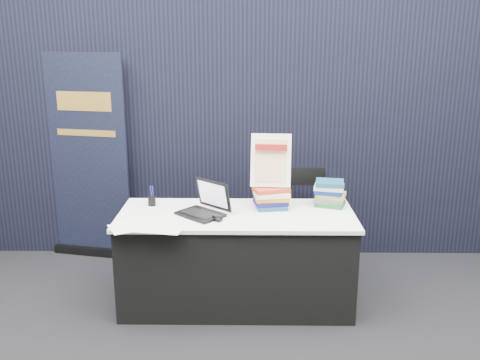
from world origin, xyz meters
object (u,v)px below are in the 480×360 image
laptop (201,206)px  info_sign (271,161)px  book_stack_tall (270,198)px  display_table (237,258)px  book_stack_short (330,193)px  stacking_chair (302,218)px  pullup_banner (89,169)px

laptop → info_sign: (0.54, 0.18, 0.31)m
book_stack_tall → laptop: bearing=-164.1°
display_table → book_stack_short: 0.90m
display_table → info_sign: (0.26, 0.17, 0.74)m
laptop → stacking_chair: bearing=75.5°
pullup_banner → stacking_chair: size_ratio=2.05×
book_stack_tall → info_sign: info_sign is taller
display_table → laptop: bearing=-176.6°
book_stack_short → pullup_banner: bearing=160.8°
book_stack_short → pullup_banner: pullup_banner is taller
pullup_banner → book_stack_short: bearing=-7.7°
book_stack_short → book_stack_tall: bearing=-171.8°
info_sign → pullup_banner: size_ratio=0.22×
book_stack_tall → stacking_chair: (0.30, 0.42, -0.32)m
stacking_chair → book_stack_tall: bearing=-123.6°
info_sign → stacking_chair: size_ratio=0.45×
laptop → info_sign: bearing=60.0°
book_stack_short → stacking_chair: 0.51m
book_stack_tall → pullup_banner: pullup_banner is taller
book_stack_tall → book_stack_short: size_ratio=1.05×
display_table → book_stack_short: (0.74, 0.21, 0.47)m
display_table → info_sign: bearing=32.3°
info_sign → laptop: bearing=-156.6°
display_table → book_stack_tall: book_stack_tall is taller
display_table → laptop: 0.51m
display_table → book_stack_tall: (0.26, 0.14, 0.46)m
display_table → pullup_banner: (-1.39, 0.95, 0.47)m
book_stack_tall → info_sign: 0.29m
book_stack_short → laptop: bearing=-167.7°
info_sign → pullup_banner: 1.85m
stacking_chair → info_sign: bearing=-125.7°
laptop → stacking_chair: 1.05m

